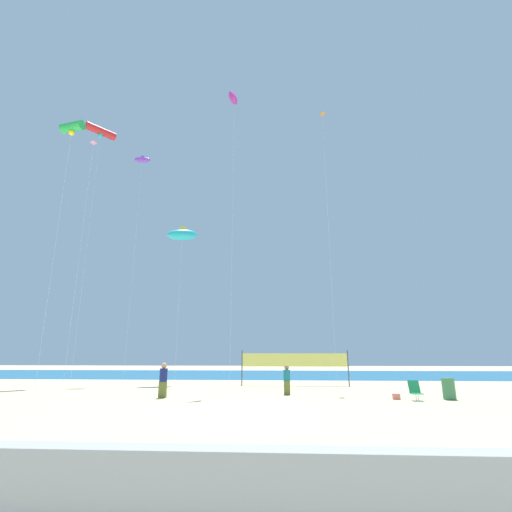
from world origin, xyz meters
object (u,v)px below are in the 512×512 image
object	(u,v)px
volleyball_net	(294,361)
kite_violet_inflatable	(142,160)
kite_red_tube	(101,132)
trash_barrel	(449,389)
beachgoer_teal_shirt	(287,379)
kite_orange_diamond	(324,138)
beachgoer_navy_shirt	(163,379)
kite_pink_diamond	(91,162)
beach_handbag	(396,397)
kite_magenta_delta	(235,98)
folding_beach_chair	(415,390)
kite_cyan_inflatable	(182,235)
kite_green_tube	(72,128)

from	to	relation	value
volleyball_net	kite_violet_inflatable	size ratio (longest dim) A/B	0.38
volleyball_net	kite_red_tube	bearing A→B (deg)	177.25
trash_barrel	kite_violet_inflatable	world-z (taller)	kite_violet_inflatable
trash_barrel	volleyball_net	xyz separation A→B (m)	(-7.14, 7.88, 1.13)
trash_barrel	kite_violet_inflatable	xyz separation A→B (m)	(-20.35, 10.12, 18.64)
beachgoer_teal_shirt	trash_barrel	world-z (taller)	beachgoer_teal_shirt
beachgoer_teal_shirt	kite_orange_diamond	xyz separation A→B (m)	(3.32, 4.85, 17.68)
trash_barrel	beachgoer_navy_shirt	bearing A→B (deg)	-179.19
kite_pink_diamond	beach_handbag	bearing A→B (deg)	-13.97
volleyball_net	kite_violet_inflatable	distance (m)	22.05
kite_magenta_delta	kite_orange_diamond	bearing A→B (deg)	14.91
kite_magenta_delta	kite_pink_diamond	xyz separation A→B (m)	(-10.72, -0.10, -5.05)
folding_beach_chair	kite_violet_inflatable	world-z (taller)	kite_violet_inflatable
kite_orange_diamond	volleyball_net	bearing A→B (deg)	154.69
kite_magenta_delta	kite_cyan_inflatable	bearing A→B (deg)	135.86
trash_barrel	volleyball_net	distance (m)	10.69
trash_barrel	kite_violet_inflatable	size ratio (longest dim) A/B	0.05
kite_violet_inflatable	volleyball_net	bearing A→B (deg)	-9.60
kite_violet_inflatable	beach_handbag	bearing A→B (deg)	-29.99
beachgoer_navy_shirt	folding_beach_chair	distance (m)	12.28
kite_orange_diamond	beachgoer_navy_shirt	bearing A→B (deg)	-144.53
beachgoer_teal_shirt	kite_violet_inflatable	xyz separation A→B (m)	(-12.59, 8.36, 18.31)
kite_orange_diamond	kite_red_tube	size ratio (longest dim) A/B	0.96
beachgoer_navy_shirt	kite_magenta_delta	world-z (taller)	kite_magenta_delta
kite_cyan_inflatable	kite_pink_diamond	size ratio (longest dim) A/B	0.70
beachgoer_teal_shirt	kite_red_tube	size ratio (longest dim) A/B	0.07
kite_red_tube	kite_violet_inflatable	xyz separation A→B (m)	(3.43, 1.44, -2.18)
kite_green_tube	kite_violet_inflatable	xyz separation A→B (m)	(0.17, 10.56, 3.68)
beach_handbag	kite_green_tube	distance (m)	23.62
kite_orange_diamond	folding_beach_chair	bearing A→B (deg)	-68.89
beachgoer_teal_shirt	kite_red_tube	world-z (taller)	kite_red_tube
trash_barrel	kite_orange_diamond	world-z (taller)	kite_orange_diamond
kite_violet_inflatable	kite_magenta_delta	world-z (taller)	kite_magenta_delta
beach_handbag	kite_orange_diamond	world-z (taller)	kite_orange_diamond
volleyball_net	kite_orange_diamond	distance (m)	17.13
beachgoer_navy_shirt	folding_beach_chair	size ratio (longest dim) A/B	1.91
kite_green_tube	kite_cyan_inflatable	size ratio (longest dim) A/B	1.27
beach_handbag	kite_cyan_inflatable	world-z (taller)	kite_cyan_inflatable
kite_magenta_delta	kite_red_tube	bearing A→B (deg)	162.67
beachgoer_teal_shirt	volleyball_net	size ratio (longest dim) A/B	0.21
kite_orange_diamond	kite_magenta_delta	size ratio (longest dim) A/B	0.96
beachgoer_navy_shirt	kite_red_tube	bearing A→B (deg)	171.78
beachgoer_teal_shirt	volleyball_net	xyz separation A→B (m)	(0.62, 6.12, 0.80)
beach_handbag	kite_magenta_delta	bearing A→B (deg)	150.53
trash_barrel	kite_pink_diamond	distance (m)	27.37
trash_barrel	beach_handbag	size ratio (longest dim) A/B	2.93
folding_beach_chair	kite_orange_diamond	size ratio (longest dim) A/B	0.04
volleyball_net	kite_pink_diamond	distance (m)	20.98
volleyball_net	beach_handbag	bearing A→B (deg)	-60.28
beachgoer_teal_shirt	kite_violet_inflatable	bearing A→B (deg)	-3.30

